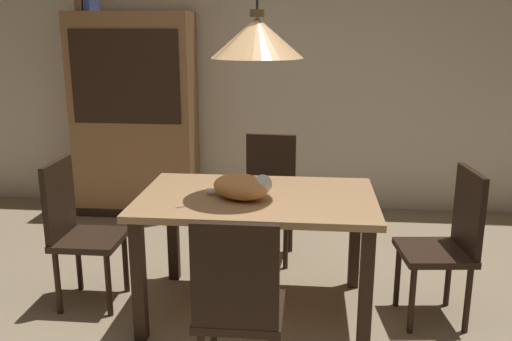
{
  "coord_description": "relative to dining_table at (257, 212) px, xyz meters",
  "views": [
    {
      "loc": [
        0.34,
        -2.6,
        1.72
      ],
      "look_at": [
        0.02,
        0.71,
        0.85
      ],
      "focal_mm": 38.68,
      "sensor_mm": 36.0,
      "label": 1
    }
  ],
  "objects": [
    {
      "name": "back_wall",
      "position": [
        -0.04,
        2.14,
        0.8
      ],
      "size": [
        6.4,
        0.1,
        2.9
      ],
      "primitive_type": "cube",
      "color": "beige",
      "rests_on": "ground"
    },
    {
      "name": "dining_table",
      "position": [
        0.0,
        0.0,
        0.0
      ],
      "size": [
        1.4,
        0.9,
        0.75
      ],
      "color": "tan",
      "rests_on": "ground"
    },
    {
      "name": "chair_far_back",
      "position": [
        0.01,
        0.88,
        -0.14
      ],
      "size": [
        0.43,
        0.43,
        0.93
      ],
      "color": "black",
      "rests_on": "ground"
    },
    {
      "name": "chair_near_front",
      "position": [
        -0.0,
        -0.88,
        -0.14
      ],
      "size": [
        0.4,
        0.4,
        0.93
      ],
      "color": "black",
      "rests_on": "ground"
    },
    {
      "name": "chair_right_side",
      "position": [
        1.13,
        0.01,
        -0.14
      ],
      "size": [
        0.44,
        0.44,
        0.93
      ],
      "color": "black",
      "rests_on": "ground"
    },
    {
      "name": "chair_left_side",
      "position": [
        -1.13,
        -0.0,
        -0.14
      ],
      "size": [
        0.4,
        0.4,
        0.93
      ],
      "color": "black",
      "rests_on": "ground"
    },
    {
      "name": "cat_sleeping",
      "position": [
        -0.07,
        -0.09,
        0.18
      ],
      "size": [
        0.41,
        0.32,
        0.16
      ],
      "color": "#E59951",
      "rests_on": "dining_table"
    },
    {
      "name": "pendant_lamp",
      "position": [
        -0.0,
        0.0,
        1.01
      ],
      "size": [
        0.52,
        0.52,
        1.3
      ],
      "color": "#E0A86B"
    },
    {
      "name": "hutch_bookcase",
      "position": [
        -1.31,
        1.81,
        0.24
      ],
      "size": [
        1.12,
        0.45,
        1.85
      ],
      "color": "olive",
      "rests_on": "ground"
    }
  ]
}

